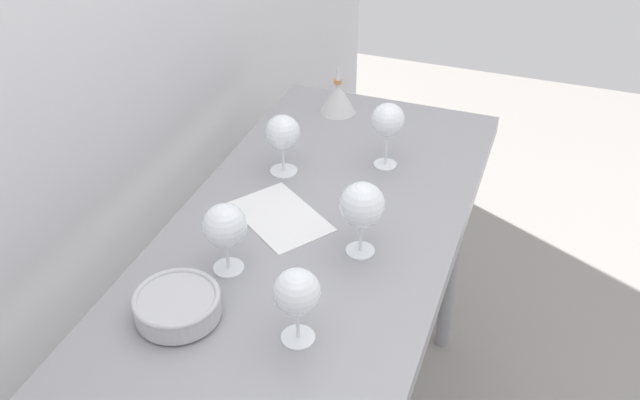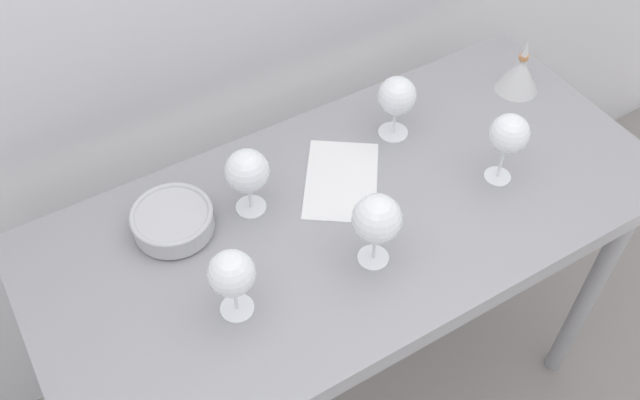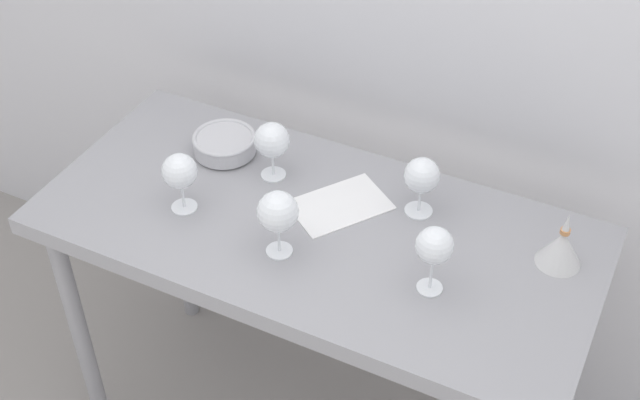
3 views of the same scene
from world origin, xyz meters
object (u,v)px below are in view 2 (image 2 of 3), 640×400
Objects in this scene: wine_glass_far_right at (397,97)px; wine_glass_near_right at (509,135)px; tasting_sheet_upper at (341,180)px; tasting_bowl at (173,220)px; wine_glass_near_left at (232,275)px; decanter_funnel at (519,74)px; wine_glass_near_center at (377,220)px; wine_glass_far_left at (247,172)px.

wine_glass_far_right is 0.27m from wine_glass_near_right.
tasting_bowl reaches higher than tasting_sheet_upper.
tasting_bowl is at bearing -153.86° from tasting_sheet_upper.
wine_glass_far_right reaches higher than tasting_bowl.
wine_glass_near_left is 0.93m from decanter_funnel.
wine_glass_far_right is at bearing 49.12° from wine_glass_near_center.
wine_glass_far_left is 0.94× the size of tasting_bowl.
tasting_bowl is at bearing 161.28° from wine_glass_near_right.
wine_glass_near_center is at bearing -130.88° from wine_glass_far_right.
tasting_bowl is (-0.17, 0.03, -0.08)m from wine_glass_far_left.
tasting_sheet_upper is 0.55m from decanter_funnel.
wine_glass_far_left is at bearing -179.15° from decanter_funnel.
decanter_funnel reaches higher than tasting_sheet_upper.
wine_glass_near_center is at bearing -58.53° from wine_glass_far_left.
wine_glass_near_left is at bearing -117.15° from tasting_sheet_upper.
wine_glass_near_right is at bearing -21.44° from wine_glass_far_left.
wine_glass_near_right is (0.52, -0.20, 0.02)m from wine_glass_far_left.
wine_glass_far_left is 1.09× the size of decanter_funnel.
decanter_funnel is (0.55, 0.04, 0.05)m from tasting_sheet_upper.
decanter_funnel is (0.61, 0.26, -0.08)m from wine_glass_near_center.
tasting_bowl is at bearing 170.31° from wine_glass_far_left.
wine_glass_far_left reaches higher than decanter_funnel.
wine_glass_near_right is at bearing -138.31° from decanter_funnel.
wine_glass_near_center is 0.25m from tasting_sheet_upper.
wine_glass_far_left is 0.56m from wine_glass_near_right.
tasting_bowl is (-0.32, 0.28, -0.09)m from wine_glass_near_center.
tasting_bowl is at bearing 96.11° from wine_glass_near_left.
wine_glass_near_left is at bearing -123.02° from wine_glass_far_left.
wine_glass_near_right is at bearing 1.01° from wine_glass_near_left.
wine_glass_far_left is at bearing 56.98° from wine_glass_near_left.
wine_glass_near_center is 0.43m from tasting_bowl.
wine_glass_near_center is 0.66m from decanter_funnel.
wine_glass_near_center is at bearing -41.05° from tasting_bowl.
wine_glass_far_right is (0.54, 0.25, -0.00)m from wine_glass_near_left.
wine_glass_near_left is 0.66m from wine_glass_near_right.
tasting_bowl is (-0.03, 0.24, -0.08)m from wine_glass_near_left.
wine_glass_near_right is at bearing 7.05° from wine_glass_near_center.
wine_glass_far_left reaches higher than tasting_sheet_upper.
tasting_bowl is (-0.68, 0.23, -0.10)m from wine_glass_near_right.
wine_glass_far_left is 0.76m from decanter_funnel.
wine_glass_near_left is at bearing -178.99° from wine_glass_near_right.
wine_glass_near_right reaches higher than wine_glass_far_left.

